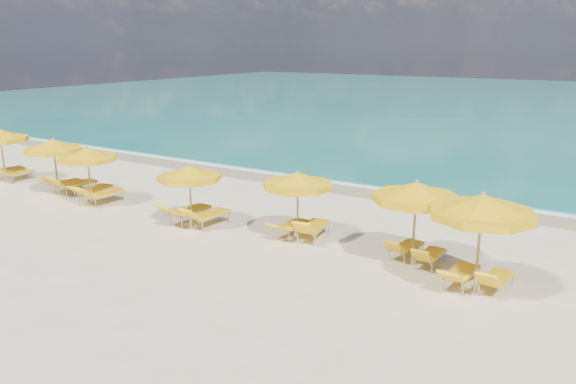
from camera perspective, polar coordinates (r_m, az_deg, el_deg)
The scene contains 26 objects.
ground_plane at distance 18.01m, azimuth -2.55°, elevation -4.73°, with size 120.00×120.00×0.00m, color beige.
ocean at distance 62.98m, azimuth 23.36°, elevation 8.18°, with size 120.00×80.00×0.30m, color #12665E.
wet_sand_band at distance 24.20m, azimuth 7.45°, elevation 0.29°, with size 120.00×2.60×0.01m, color tan.
foam_line at distance 24.90m, azimuth 8.22°, elevation 0.69°, with size 120.00×1.20×0.03m, color white.
whitecap_near at distance 35.21m, azimuth 5.16°, elevation 4.94°, with size 14.00×0.36×0.05m, color white.
umbrella_0 at distance 28.02m, azimuth -27.22°, elevation 5.10°, with size 3.09×3.09×2.44m.
umbrella_1 at distance 24.55m, azimuth -22.72°, elevation 4.30°, with size 2.58×2.58×2.37m.
umbrella_2 at distance 22.68m, azimuth -19.71°, elevation 3.57°, with size 2.94×2.94×2.27m.
umbrella_3 at distance 18.88m, azimuth -9.98°, elevation 1.87°, with size 2.23×2.23×2.19m.
umbrella_4 at distance 17.34m, azimuth 1.00°, elevation 1.15°, with size 2.80×2.80×2.26m.
umbrella_5 at distance 15.65m, azimuth 12.90°, elevation -0.06°, with size 3.06×3.06×2.47m.
umbrella_6 at distance 14.25m, azimuth 19.12°, elevation -1.44°, with size 2.76×2.76×2.63m.
lounger_0_left at distance 28.90m, azimuth -26.80°, elevation 1.70°, with size 1.05×2.04×0.94m.
lounger_0_right at distance 28.25m, azimuth -25.66°, elevation 1.46°, with size 0.64×1.69×0.67m.
lounger_1_left at distance 25.53m, azimuth -21.74°, elevation 0.60°, with size 0.87×1.77×0.77m.
lounger_1_right at distance 24.89m, azimuth -20.70°, elevation 0.44°, with size 0.90×2.03×0.93m.
lounger_2_left at distance 23.74m, azimuth -19.06°, elevation -0.11°, with size 0.99×2.05×0.79m.
lounger_2_right at distance 22.89m, azimuth -18.19°, elevation -0.55°, with size 0.77×2.00×0.90m.
lounger_3_left at distance 19.85m, azimuth -10.04°, elevation -2.33°, with size 0.83×2.07×0.88m.
lounger_3_right at distance 19.33m, azimuth -8.04°, elevation -2.74°, with size 0.80×1.97×0.88m.
lounger_4_left at distance 18.20m, azimuth 0.38°, elevation -3.82°, with size 0.68×1.79×0.67m.
lounger_4_right at distance 17.90m, azimuth 2.56°, elevation -4.06°, with size 0.93×1.96×0.89m.
lounger_5_left at distance 16.72m, azimuth 11.85°, elevation -5.90°, with size 0.77×1.63×0.77m.
lounger_5_right at distance 16.26m, azimuth 14.21°, elevation -6.66°, with size 0.59×1.57×0.76m.
lounger_6_left at distance 15.21m, azimuth 17.13°, elevation -8.36°, with size 0.70×1.80×0.75m.
lounger_6_right at distance 15.19m, azimuth 20.37°, elevation -8.70°, with size 0.69×1.65×0.79m.
Camera 1 is at (9.68, -13.93, 6.04)m, focal length 35.00 mm.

